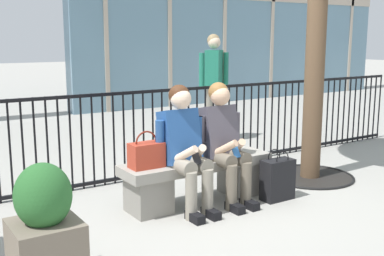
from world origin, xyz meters
TOP-DOWN VIEW (x-y plane):
  - ground_plane at (0.00, 0.00)m, footprint 60.00×60.00m
  - stone_bench at (0.00, 0.00)m, footprint 1.60×0.44m
  - seated_person_with_phone at (-0.23, -0.13)m, footprint 0.52×0.66m
  - seated_person_companion at (0.23, -0.13)m, footprint 0.52×0.66m
  - handbag_on_bench at (-0.58, -0.01)m, footprint 0.31×0.19m
  - shopping_bag at (0.73, -0.39)m, footprint 0.34×0.18m
  - bystander_at_railing at (1.87, 2.33)m, footprint 0.55×0.42m
  - plaza_railing at (0.00, 1.05)m, footprint 8.68×0.04m
  - planter at (-1.79, -0.86)m, footprint 0.44×0.44m

SIDE VIEW (x-z plane):
  - ground_plane at x=0.00m, z-range 0.00..0.00m
  - shopping_bag at x=0.73m, z-range -0.05..0.48m
  - stone_bench at x=0.00m, z-range 0.05..0.50m
  - planter at x=-1.79m, z-range -0.03..0.82m
  - plaza_railing at x=0.00m, z-range 0.01..1.06m
  - handbag_on_bench at x=-0.58m, z-range 0.40..0.75m
  - seated_person_with_phone at x=-0.23m, z-range 0.04..1.26m
  - seated_person_companion at x=0.23m, z-range 0.04..1.26m
  - bystander_at_railing at x=1.87m, z-range 0.15..1.86m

